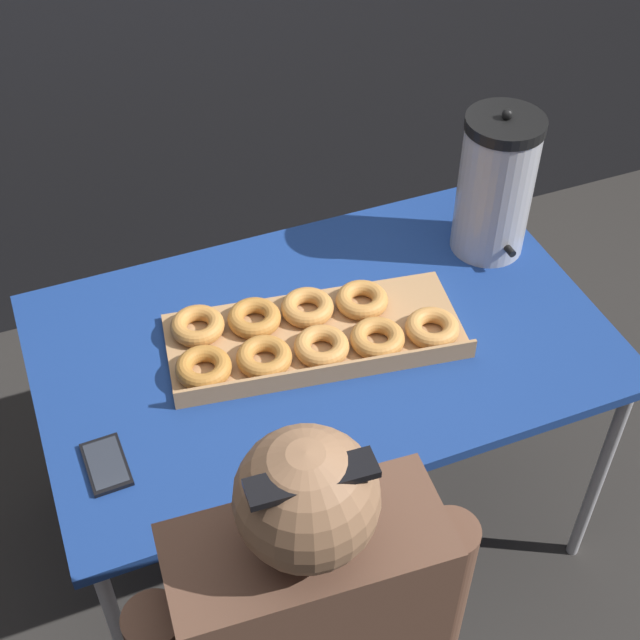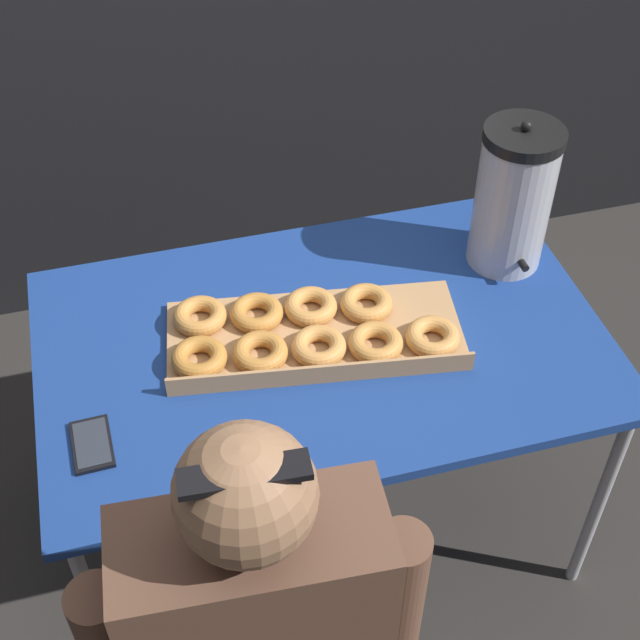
% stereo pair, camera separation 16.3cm
% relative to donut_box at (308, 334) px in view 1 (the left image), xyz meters
% --- Properties ---
extents(ground_plane, '(12.00, 12.00, 0.00)m').
position_rel_donut_box_xyz_m(ground_plane, '(0.03, -0.00, -0.75)').
color(ground_plane, '#2D2B28').
extents(folding_table, '(1.30, 0.82, 0.72)m').
position_rel_donut_box_xyz_m(folding_table, '(0.03, -0.00, -0.07)').
color(folding_table, navy).
rests_on(folding_table, ground).
extents(donut_box, '(0.72, 0.38, 0.05)m').
position_rel_donut_box_xyz_m(donut_box, '(0.00, 0.00, 0.00)').
color(donut_box, tan).
rests_on(donut_box, folding_table).
extents(coffee_urn, '(0.19, 0.22, 0.40)m').
position_rel_donut_box_xyz_m(coffee_urn, '(0.55, 0.16, 0.16)').
color(coffee_urn, '#B7B7BC').
rests_on(coffee_urn, folding_table).
extents(cell_phone, '(0.08, 0.14, 0.01)m').
position_rel_donut_box_xyz_m(cell_phone, '(-0.51, -0.18, -0.02)').
color(cell_phone, black).
rests_on(cell_phone, folding_table).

